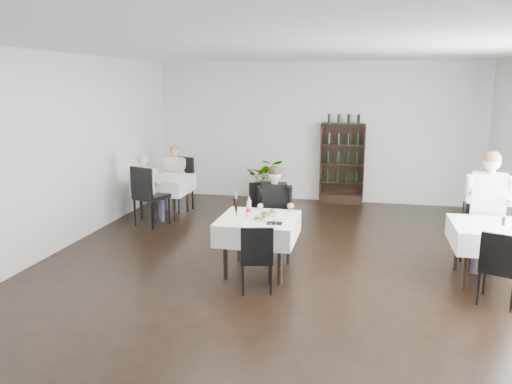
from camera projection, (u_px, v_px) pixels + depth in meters
room_shell at (281, 165)px, 6.49m from camera, size 9.00×9.00×9.00m
wine_shelf at (342, 164)px, 10.62m from camera, size 0.90×0.28×1.75m
main_table at (258, 228)px, 6.75m from camera, size 1.03×1.03×0.77m
left_table at (164, 185)px, 9.63m from camera, size 0.98×0.98×0.77m
right_table at (491, 236)px, 6.40m from camera, size 0.98×0.98×0.77m
potted_tree at (267, 179)px, 10.93m from camera, size 0.94×0.84×0.95m
main_chair_far at (266, 213)px, 7.55m from camera, size 0.61×0.61×1.07m
main_chair_near at (257, 254)px, 6.10m from camera, size 0.47×0.48×0.86m
left_chair_far at (180, 180)px, 10.14m from camera, size 0.63×0.63×1.07m
left_chair_near at (148, 192)px, 8.92m from camera, size 0.65×0.65×1.10m
right_chair_far at (479, 230)px, 7.01m from camera, size 0.46×0.46×0.90m
right_chair_near at (499, 264)px, 5.72m from camera, size 0.53×0.53×0.90m
diner_main at (275, 205)px, 7.30m from camera, size 0.57×0.60×1.36m
diner_left_far at (174, 172)px, 10.21m from camera, size 0.50×0.50×1.31m
diner_left_near at (147, 183)px, 9.07m from camera, size 0.59×0.62×1.32m
diner_right_far at (489, 201)px, 6.88m from camera, size 0.66×0.68×1.64m
plate_far at (268, 214)px, 6.83m from camera, size 0.28×0.28×0.08m
plate_near at (261, 219)px, 6.60m from camera, size 0.23×0.23×0.07m
pilsner_dark at (236, 208)px, 6.69m from camera, size 0.08×0.08×0.33m
pilsner_lager at (249, 207)px, 6.84m from camera, size 0.06×0.06×0.26m
coke_bottle at (249, 209)px, 6.74m from camera, size 0.07×0.07×0.27m
napkin_cutlery at (274, 223)px, 6.42m from camera, size 0.21×0.22×0.02m
pepper_mill at (504, 221)px, 6.33m from camera, size 0.05×0.05×0.11m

